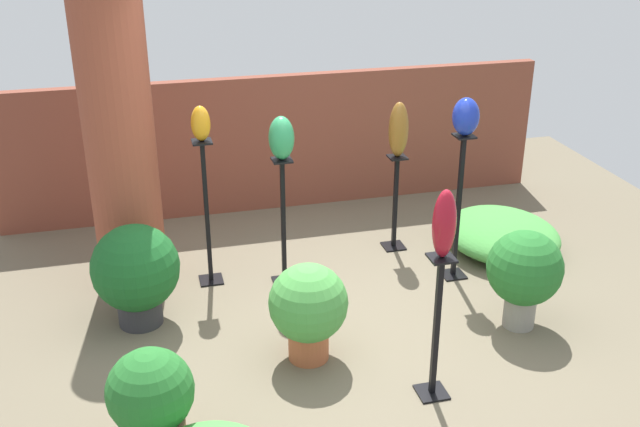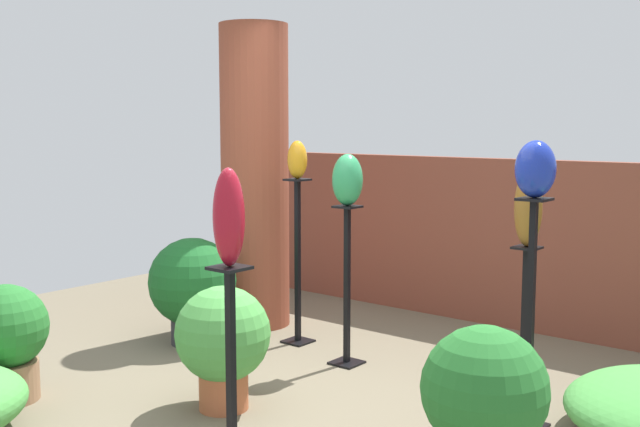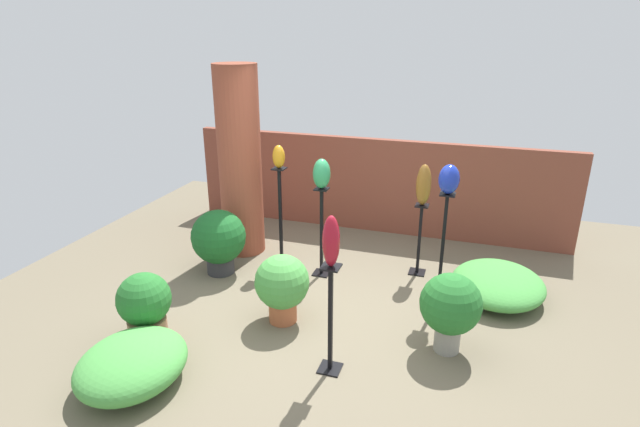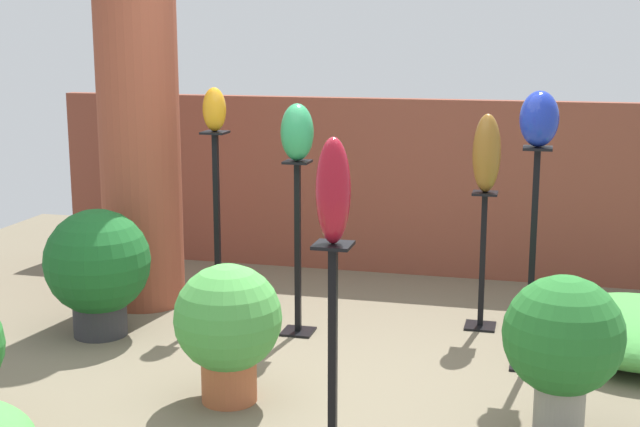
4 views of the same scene
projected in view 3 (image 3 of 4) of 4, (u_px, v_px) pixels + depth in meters
name	position (u px, v px, depth m)	size (l,w,h in m)	color
ground_plane	(320.00, 318.00, 5.32)	(8.00, 8.00, 0.00)	#6B604C
brick_wall_back	(375.00, 186.00, 7.40)	(5.60, 0.12, 1.40)	brown
brick_pillar	(240.00, 162.00, 6.52)	(0.56, 0.56, 2.50)	brown
pedestal_bronze	(419.00, 243.00, 6.15)	(0.20, 0.20, 0.91)	black
pedestal_amber	(281.00, 220.00, 6.40)	(0.20, 0.20, 1.27)	black
pedestal_cobalt	(442.00, 255.00, 5.41)	(0.20, 0.20, 1.29)	black
pedestal_ruby	(330.00, 324.00, 4.36)	(0.20, 0.20, 1.04)	black
pedestal_jade	(322.00, 236.00, 6.09)	(0.20, 0.20, 1.13)	black
art_vase_bronze	(424.00, 185.00, 5.89)	(0.18, 0.17, 0.50)	brown
art_vase_amber	(279.00, 157.00, 6.11)	(0.16, 0.14, 0.29)	orange
art_vase_cobalt	(449.00, 179.00, 5.11)	(0.21, 0.23, 0.31)	#192D9E
art_vase_ruby	(331.00, 241.00, 4.08)	(0.15, 0.15, 0.45)	maroon
art_vase_jade	(322.00, 174.00, 5.81)	(0.21, 0.22, 0.36)	#2D9356
potted_plant_front_right	(282.00, 285.00, 5.13)	(0.57, 0.57, 0.74)	#B25B38
potted_plant_front_left	(219.00, 239.00, 6.15)	(0.67, 0.67, 0.82)	#2D2D33
potted_plant_near_pillar	(450.00, 306.00, 4.63)	(0.58, 0.58, 0.79)	gray
potted_plant_mid_right	(145.00, 305.00, 4.81)	(0.52, 0.52, 0.72)	#936B4C
foliage_bed_east	(132.00, 364.00, 4.29)	(0.90, 1.02, 0.39)	#479942
foliage_bed_west	(498.00, 284.00, 5.69)	(1.03, 1.17, 0.32)	#479942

